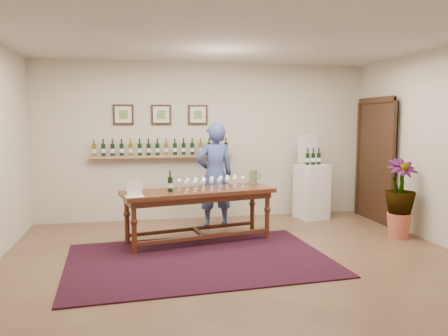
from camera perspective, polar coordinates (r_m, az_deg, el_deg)
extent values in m
plane|color=brown|center=(5.74, 1.57, -11.87)|extent=(6.00, 6.00, 0.00)
plane|color=beige|center=(7.92, -2.36, 3.49)|extent=(6.00, 0.00, 6.00)
plane|color=beige|center=(3.08, 11.84, -1.07)|extent=(6.00, 0.00, 6.00)
plane|color=beige|center=(6.78, 27.20, 2.32)|extent=(0.00, 5.00, 5.00)
plane|color=beige|center=(5.54, 1.66, 16.82)|extent=(6.00, 6.00, 0.00)
cube|color=tan|center=(7.76, -8.10, 1.52)|extent=(2.50, 0.16, 0.04)
cube|color=black|center=(8.18, 19.38, 0.77)|extent=(0.10, 1.00, 2.10)
cube|color=black|center=(8.15, 19.07, 0.76)|extent=(0.04, 1.12, 2.22)
cube|color=black|center=(7.80, -13.02, 6.82)|extent=(0.35, 0.03, 0.35)
cube|color=silver|center=(7.78, -13.03, 6.82)|extent=(0.28, 0.01, 0.28)
cube|color=olive|center=(7.77, -13.03, 6.82)|extent=(0.15, 0.00, 0.15)
cube|color=black|center=(7.80, -8.21, 6.91)|extent=(0.35, 0.03, 0.35)
cube|color=silver|center=(7.78, -8.21, 6.91)|extent=(0.28, 0.01, 0.28)
cube|color=olive|center=(7.78, -8.20, 6.91)|extent=(0.15, 0.00, 0.15)
cube|color=black|center=(7.86, -3.44, 6.96)|extent=(0.35, 0.03, 0.35)
cube|color=silver|center=(7.84, -3.42, 6.96)|extent=(0.28, 0.01, 0.28)
cube|color=olive|center=(7.84, -3.42, 6.96)|extent=(0.15, 0.00, 0.15)
cube|color=#3F0B0B|center=(5.71, -3.25, -11.87)|extent=(3.43, 2.40, 0.02)
cube|color=#4B2412|center=(6.36, -3.32, -3.10)|extent=(2.30, 1.14, 0.06)
cube|color=#4B2412|center=(6.37, -3.32, -3.72)|extent=(2.15, 1.00, 0.10)
cylinder|color=#4B2412|center=(5.94, -11.66, -7.74)|extent=(0.08, 0.08, 0.72)
cylinder|color=#4B2412|center=(6.61, 5.67, -6.20)|extent=(0.08, 0.08, 0.72)
cylinder|color=#4B2412|center=(6.42, -12.56, -6.71)|extent=(0.08, 0.08, 0.72)
cylinder|color=#4B2412|center=(7.05, 3.71, -5.40)|extent=(0.08, 0.08, 0.72)
cube|color=#4B2412|center=(6.26, -2.50, -8.97)|extent=(1.97, 0.46, 0.05)
cube|color=#4B2412|center=(6.72, -4.02, -7.92)|extent=(1.97, 0.46, 0.05)
cube|color=#4B2412|center=(6.49, -3.29, -8.43)|extent=(0.15, 0.50, 0.05)
cube|color=silver|center=(5.90, -11.62, -2.60)|extent=(0.26, 0.20, 0.22)
cube|color=white|center=(8.11, 11.36, -3.02)|extent=(0.59, 0.59, 0.98)
cube|color=silver|center=(8.13, 10.89, 2.50)|extent=(0.40, 0.11, 0.56)
cone|color=#BE583F|center=(7.20, 21.85, -6.98)|extent=(0.36, 0.36, 0.38)
imported|color=#193E1B|center=(7.10, 22.02, -2.88)|extent=(0.56, 0.56, 0.66)
imported|color=#384784|center=(7.27, -1.21, -0.97)|extent=(0.67, 0.47, 1.74)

